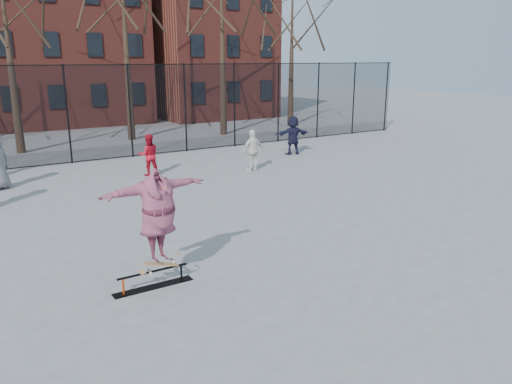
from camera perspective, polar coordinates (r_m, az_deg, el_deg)
ground at (r=10.92m, az=2.73°, el=-7.71°), size 100.00×100.00×0.00m
skate_rail at (r=9.81m, az=-11.66°, el=-9.89°), size 1.56×0.24×0.34m
skateboard at (r=9.76m, az=-10.85°, el=-8.35°), size 0.74×0.18×0.09m
skater at (r=9.44m, az=-11.12°, el=-3.17°), size 2.24×0.92×1.77m
bystander_red at (r=18.85m, az=-12.15°, el=4.17°), size 0.85×0.73×1.54m
bystander_white at (r=19.17m, az=-0.37°, el=4.77°), size 0.96×0.46×1.60m
bystander_navy at (r=22.60m, az=4.24°, el=6.48°), size 1.68×0.84×1.73m
fence at (r=22.10m, az=-17.21°, el=8.77°), size 34.03×0.07×4.00m
rowhouses at (r=34.88m, az=-22.58°, el=17.00°), size 29.00×7.00×13.00m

